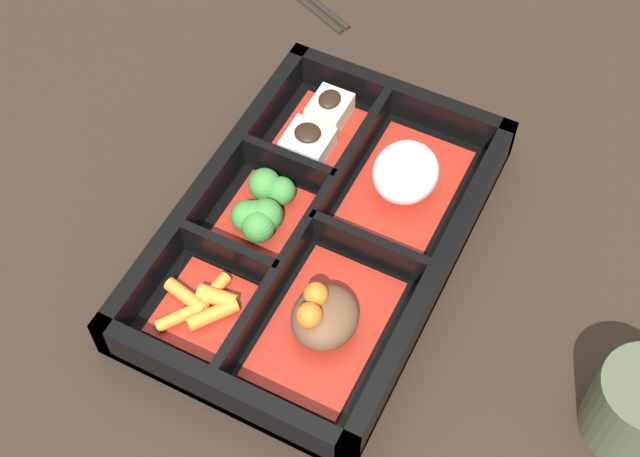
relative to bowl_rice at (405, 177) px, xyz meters
name	(u,v)px	position (x,y,z in m)	size (l,w,h in m)	color
ground_plane	(320,245)	(0.08, -0.04, -0.03)	(3.00, 3.00, 0.00)	black
bento_base	(320,242)	(0.08, -0.04, -0.03)	(0.34, 0.22, 0.01)	black
bento_rim	(317,230)	(0.08, -0.05, -0.01)	(0.34, 0.22, 0.04)	black
bowl_rice	(405,177)	(0.00, 0.00, 0.00)	(0.13, 0.08, 0.05)	maroon
bowl_stew	(324,320)	(0.15, 0.00, 0.00)	(0.13, 0.08, 0.05)	maroon
bowl_tofu	(318,129)	(-0.02, -0.09, -0.01)	(0.09, 0.07, 0.03)	maroon
bowl_greens	(261,211)	(0.08, -0.09, -0.01)	(0.08, 0.07, 0.03)	maroon
bowl_carrots	(203,307)	(0.18, -0.09, -0.01)	(0.08, 0.07, 0.02)	maroon
tea_cup	(638,406)	(0.12, 0.23, 0.00)	(0.07, 0.07, 0.07)	#424C38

